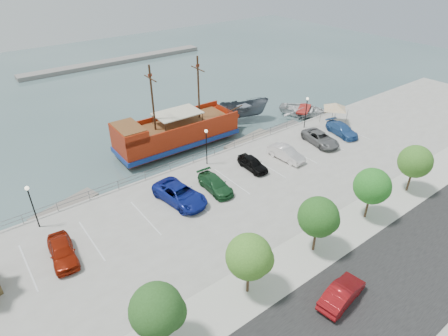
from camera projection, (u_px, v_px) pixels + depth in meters
ground at (244, 198)px, 38.32m from camera, size 160.00×160.00×0.00m
street at (386, 290)px, 26.90m from camera, size 100.00×8.00×0.04m
sidewalk at (321, 244)px, 30.98m from camera, size 100.00×4.00×0.05m
seawall_railing at (200, 155)px, 42.85m from camera, size 50.00×0.06×1.00m
far_shore at (116, 61)px, 80.76m from camera, size 40.00×3.00×0.80m
pirate_ship at (186, 130)px, 47.64m from camera, size 18.29×5.42×11.49m
patrol_boat at (244, 111)px, 54.31m from camera, size 7.85×5.61×2.85m
speedboat at (303, 111)px, 56.00m from camera, size 8.12×8.75×1.48m
dock_west at (65, 207)px, 36.66m from camera, size 6.95×3.69×0.38m
dock_mid at (249, 141)px, 48.89m from camera, size 7.62×3.33×0.42m
dock_east at (283, 129)px, 52.14m from camera, size 6.25×1.98×0.35m
canopy_tent at (336, 103)px, 50.32m from camera, size 4.25×4.25×3.34m
street_sedan at (342, 293)px, 25.80m from camera, size 4.49×2.13×1.42m
lamp_post_left at (31, 200)px, 31.41m from camera, size 0.36×0.36×4.28m
lamp_post_mid at (206, 141)px, 40.71m from camera, size 0.36×0.36×4.28m
lamp_post_right at (307, 107)px, 48.98m from camera, size 0.36×0.36×4.28m
tree_b at (159, 310)px, 21.55m from camera, size 3.30×3.20×5.00m
tree_c at (251, 257)px, 25.17m from camera, size 3.30×3.20×5.00m
tree_d at (320, 218)px, 28.79m from camera, size 3.30×3.20×5.00m
tree_e at (374, 187)px, 32.41m from camera, size 3.30×3.20×5.00m
tree_f at (416, 162)px, 36.03m from camera, size 3.30×3.20×5.00m
parked_car_a at (62, 251)px, 29.21m from camera, size 2.32×4.74×1.56m
parked_car_c at (180, 194)px, 35.74m from camera, size 3.64×6.33×1.66m
parked_car_d at (215, 184)px, 37.46m from camera, size 2.18×4.82×1.37m
parked_car_e at (253, 163)px, 40.97m from camera, size 1.81×4.13×1.38m
parked_car_f at (286, 153)px, 42.79m from camera, size 1.93×4.68×1.51m
parked_car_g at (320, 138)px, 46.10m from camera, size 3.26×5.58×1.46m
parked_car_h at (342, 129)px, 48.32m from camera, size 2.97×5.23×1.43m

